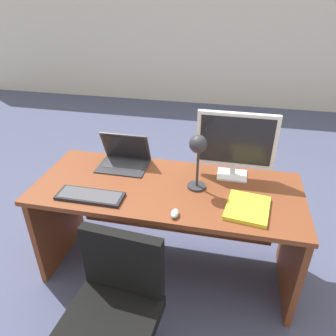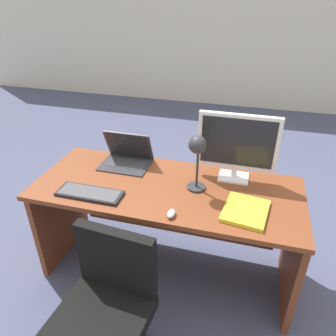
# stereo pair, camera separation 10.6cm
# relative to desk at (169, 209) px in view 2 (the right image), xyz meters

# --- Properties ---
(ground) EXTENTS (12.00, 12.00, 0.00)m
(ground) POSITION_rel_desk_xyz_m (0.00, 1.45, -0.53)
(ground) COLOR #474C6B
(back_wall) EXTENTS (10.00, 0.10, 2.80)m
(back_wall) POSITION_rel_desk_xyz_m (0.00, 4.00, 0.87)
(back_wall) COLOR silver
(back_wall) RESTS_ON ground
(desk) EXTENTS (1.74, 0.72, 0.75)m
(desk) POSITION_rel_desk_xyz_m (0.00, 0.00, 0.00)
(desk) COLOR brown
(desk) RESTS_ON ground
(monitor) EXTENTS (0.51, 0.16, 0.46)m
(monitor) POSITION_rel_desk_xyz_m (0.41, 0.17, 0.48)
(monitor) COLOR silver
(monitor) RESTS_ON desk
(laptop) EXTENTS (0.35, 0.27, 0.24)m
(laptop) POSITION_rel_desk_xyz_m (-0.37, 0.18, 0.30)
(laptop) COLOR #2D2D33
(laptop) RESTS_ON desk
(keyboard) EXTENTS (0.42, 0.15, 0.02)m
(keyboard) POSITION_rel_desk_xyz_m (-0.44, -0.27, 0.24)
(keyboard) COLOR black
(keyboard) RESTS_ON desk
(mouse) EXTENTS (0.05, 0.08, 0.04)m
(mouse) POSITION_rel_desk_xyz_m (0.11, -0.34, 0.24)
(mouse) COLOR #B7BABF
(mouse) RESTS_ON desk
(desk_lamp) EXTENTS (0.12, 0.14, 0.38)m
(desk_lamp) POSITION_rel_desk_xyz_m (0.19, -0.04, 0.50)
(desk_lamp) COLOR #2D2D33
(desk_lamp) RESTS_ON desk
(book) EXTENTS (0.28, 0.32, 0.02)m
(book) POSITION_rel_desk_xyz_m (0.51, -0.19, 0.24)
(book) COLOR yellow
(book) RESTS_ON desk
(office_chair) EXTENTS (0.56, 0.56, 0.84)m
(office_chair) POSITION_rel_desk_xyz_m (-0.12, -0.81, -0.18)
(office_chair) COLOR black
(office_chair) RESTS_ON ground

